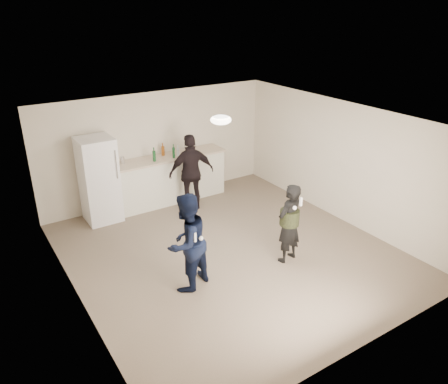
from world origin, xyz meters
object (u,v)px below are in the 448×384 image
woman (289,223)px  man (187,243)px  spectator (192,172)px  fridge (99,180)px  shaker (122,160)px  counter (170,180)px

woman → man: bearing=-19.4°
woman → spectator: spectator is taller
woman → spectator: size_ratio=0.85×
woman → fridge: bearing=-67.8°
shaker → counter: bearing=-5.3°
shaker → man: (-0.22, -3.28, -0.36)m
counter → fridge: 1.69m
fridge → shaker: bearing=15.6°
counter → woman: 3.50m
spectator → woman: bearing=109.3°
fridge → woman: size_ratio=1.23×
spectator → counter: bearing=-59.1°
fridge → shaker: size_ratio=10.59×
shaker → woman: woman is taller
counter → shaker: bearing=174.7°
shaker → man: bearing=-93.9°
fridge → shaker: 0.68m
shaker → woman: size_ratio=0.12×
man → woman: man is taller
woman → shaker: bearing=-76.5°
fridge → spectator: size_ratio=1.05×
man → woman: 1.91m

